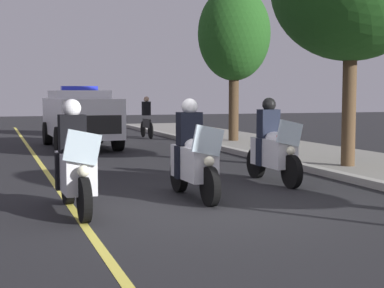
% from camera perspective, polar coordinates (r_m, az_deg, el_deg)
% --- Properties ---
extents(ground_plane, '(80.00, 80.00, 0.00)m').
position_cam_1_polar(ground_plane, '(9.41, 2.63, -6.12)').
color(ground_plane, black).
extents(lane_stripe_center, '(48.00, 0.12, 0.01)m').
position_cam_1_polar(lane_stripe_center, '(8.86, -11.01, -6.89)').
color(lane_stripe_center, '#E0D14C').
rests_on(lane_stripe_center, ground).
extents(police_motorcycle_lead_left, '(2.14, 0.58, 1.72)m').
position_cam_1_polar(police_motorcycle_lead_left, '(9.05, -11.30, -2.18)').
color(police_motorcycle_lead_left, black).
rests_on(police_motorcycle_lead_left, ground).
extents(police_motorcycle_lead_right, '(2.14, 0.58, 1.72)m').
position_cam_1_polar(police_motorcycle_lead_right, '(10.06, 0.12, -1.37)').
color(police_motorcycle_lead_right, black).
rests_on(police_motorcycle_lead_right, ground).
extents(police_motorcycle_trailing, '(2.14, 0.58, 1.72)m').
position_cam_1_polar(police_motorcycle_trailing, '(11.95, 7.84, -0.43)').
color(police_motorcycle_trailing, black).
rests_on(police_motorcycle_trailing, ground).
extents(police_suv, '(4.96, 2.19, 2.05)m').
position_cam_1_polar(police_suv, '(19.97, -10.79, 2.71)').
color(police_suv, silver).
rests_on(police_suv, ground).
extents(cyclist_background, '(1.76, 0.33, 1.69)m').
position_cam_1_polar(cyclist_background, '(23.94, -4.44, 2.60)').
color(cyclist_background, black).
rests_on(cyclist_background, ground).
extents(tree_far_back, '(2.61, 2.61, 5.54)m').
position_cam_1_polar(tree_far_back, '(21.49, 4.10, 10.54)').
color(tree_far_back, '#42301E').
rests_on(tree_far_back, sidewalk_strip).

